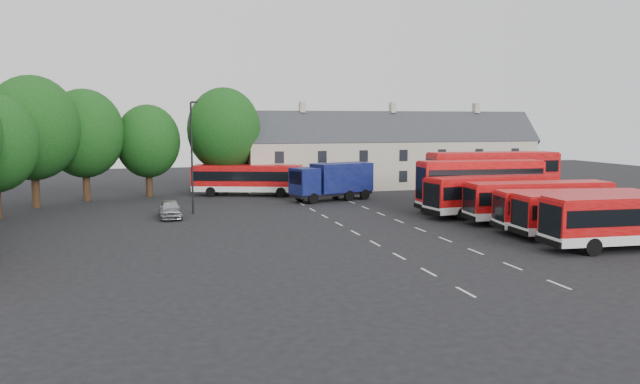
# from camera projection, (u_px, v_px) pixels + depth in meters

# --- Properties ---
(ground) EXTENTS (140.00, 140.00, 0.00)m
(ground) POSITION_uv_depth(u_px,v_px,m) (365.00, 238.00, 42.23)
(ground) COLOR black
(ground) RESTS_ON ground
(lane_markings) EXTENTS (5.15, 33.80, 0.01)m
(lane_markings) POSITION_uv_depth(u_px,v_px,m) (388.00, 231.00, 44.80)
(lane_markings) COLOR beige
(lane_markings) RESTS_ON ground
(treeline) EXTENTS (29.92, 32.59, 12.01)m
(treeline) POSITION_uv_depth(u_px,v_px,m) (68.00, 135.00, 54.56)
(treeline) COLOR black
(treeline) RESTS_ON ground
(terrace_houses) EXTENTS (35.70, 7.13, 10.06)m
(terrace_houses) POSITION_uv_depth(u_px,v_px,m) (392.00, 155.00, 74.22)
(terrace_houses) COLOR beige
(terrace_houses) RESTS_ON ground
(bus_row_a) EXTENTS (11.93, 3.38, 3.34)m
(bus_row_a) POSITION_uv_depth(u_px,v_px,m) (636.00, 217.00, 38.30)
(bus_row_a) COLOR silver
(bus_row_a) RESTS_ON ground
(bus_row_b) EXTENTS (10.89, 3.08, 3.04)m
(bus_row_b) POSITION_uv_depth(u_px,v_px,m) (592.00, 211.00, 42.14)
(bus_row_b) COLOR silver
(bus_row_b) RESTS_ON ground
(bus_row_c) EXTENTS (10.95, 4.12, 3.03)m
(bus_row_c) POSITION_uv_depth(u_px,v_px,m) (571.00, 207.00, 44.01)
(bus_row_c) COLOR silver
(bus_row_c) RESTS_ON ground
(bus_row_d) EXTENTS (11.59, 3.57, 3.23)m
(bus_row_d) POSITION_uv_depth(u_px,v_px,m) (538.00, 199.00, 47.99)
(bus_row_d) COLOR silver
(bus_row_d) RESTS_ON ground
(bus_row_e) EXTENTS (12.11, 4.20, 3.35)m
(bus_row_e) POSITION_uv_depth(u_px,v_px,m) (492.00, 192.00, 51.83)
(bus_row_e) COLOR silver
(bus_row_e) RESTS_ON ground
(bus_dd_south) EXTENTS (11.07, 3.11, 4.49)m
(bus_dd_south) POSITION_uv_depth(u_px,v_px,m) (480.00, 183.00, 53.98)
(bus_dd_south) COLOR silver
(bus_dd_south) RESTS_ON ground
(bus_dd_north) EXTENTS (12.38, 3.58, 5.01)m
(bus_dd_north) POSITION_uv_depth(u_px,v_px,m) (493.00, 175.00, 58.05)
(bus_dd_north) COLOR silver
(bus_dd_north) RESTS_ON ground
(bus_north) EXTENTS (11.76, 6.20, 3.26)m
(bus_north) POSITION_uv_depth(u_px,v_px,m) (247.00, 177.00, 65.91)
(bus_north) COLOR silver
(bus_north) RESTS_ON ground
(box_truck) EXTENTS (8.85, 5.11, 3.70)m
(box_truck) POSITION_uv_depth(u_px,v_px,m) (333.00, 180.00, 61.94)
(box_truck) COLOR black
(box_truck) RESTS_ON ground
(silver_car) EXTENTS (1.81, 4.39, 1.49)m
(silver_car) POSITION_uv_depth(u_px,v_px,m) (170.00, 209.00, 50.77)
(silver_car) COLOR #A8AAB0
(silver_car) RESTS_ON ground
(lamppost) EXTENTS (0.66, 0.31, 9.54)m
(lamppost) POSITION_uv_depth(u_px,v_px,m) (192.00, 154.00, 52.57)
(lamppost) COLOR black
(lamppost) RESTS_ON ground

